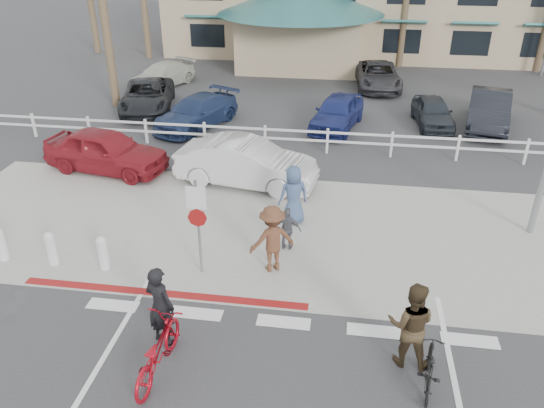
% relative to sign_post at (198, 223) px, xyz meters
% --- Properties ---
extents(ground, '(140.00, 140.00, 0.00)m').
position_rel_sign_post_xyz_m(ground, '(2.30, -2.20, -1.45)').
color(ground, '#333335').
extents(sidewalk_plaza, '(22.00, 7.00, 0.01)m').
position_rel_sign_post_xyz_m(sidewalk_plaza, '(2.30, 2.30, -1.44)').
color(sidewalk_plaza, gray).
rests_on(sidewalk_plaza, ground).
extents(cross_street, '(40.00, 5.00, 0.01)m').
position_rel_sign_post_xyz_m(cross_street, '(2.30, 6.30, -1.45)').
color(cross_street, '#333335').
rests_on(cross_street, ground).
extents(parking_lot, '(50.00, 16.00, 0.01)m').
position_rel_sign_post_xyz_m(parking_lot, '(2.30, 15.80, -1.45)').
color(parking_lot, '#333335').
rests_on(parking_lot, ground).
extents(curb_red, '(7.00, 0.25, 0.02)m').
position_rel_sign_post_xyz_m(curb_red, '(-0.70, -1.00, -1.44)').
color(curb_red, maroon).
rests_on(curb_red, ground).
extents(rail_fence, '(29.40, 0.16, 1.00)m').
position_rel_sign_post_xyz_m(rail_fence, '(2.80, 8.30, -0.95)').
color(rail_fence, silver).
rests_on(rail_fence, ground).
extents(sign_post, '(0.50, 0.10, 2.90)m').
position_rel_sign_post_xyz_m(sign_post, '(0.00, 0.00, 0.00)').
color(sign_post, gray).
rests_on(sign_post, ground).
extents(bollard_0, '(0.26, 0.26, 0.95)m').
position_rel_sign_post_xyz_m(bollard_0, '(-2.50, -0.20, -0.97)').
color(bollard_0, silver).
rests_on(bollard_0, ground).
extents(bollard_1, '(0.26, 0.26, 0.95)m').
position_rel_sign_post_xyz_m(bollard_1, '(-3.90, -0.20, -0.97)').
color(bollard_1, silver).
rests_on(bollard_1, ground).
extents(bollard_2, '(0.26, 0.26, 0.95)m').
position_rel_sign_post_xyz_m(bollard_2, '(-5.30, -0.20, -0.97)').
color(bollard_2, silver).
rests_on(bollard_2, ground).
extents(bike_red, '(0.85, 2.12, 1.09)m').
position_rel_sign_post_xyz_m(bike_red, '(0.05, -3.40, -0.90)').
color(bike_red, maroon).
rests_on(bike_red, ground).
extents(rider_red, '(0.80, 0.67, 1.86)m').
position_rel_sign_post_xyz_m(rider_red, '(-0.14, -2.54, -0.52)').
color(rider_red, black).
rests_on(rider_red, ground).
extents(bike_black, '(0.64, 1.57, 0.92)m').
position_rel_sign_post_xyz_m(bike_black, '(5.25, -2.99, -0.99)').
color(bike_black, black).
rests_on(bike_black, ground).
extents(rider_black, '(1.02, 0.84, 1.90)m').
position_rel_sign_post_xyz_m(rider_black, '(4.89, -2.39, -0.50)').
color(rider_black, '#3E301D').
rests_on(rider_black, ground).
extents(pedestrian_a, '(1.34, 1.14, 1.80)m').
position_rel_sign_post_xyz_m(pedestrian_a, '(1.75, 0.41, -0.55)').
color(pedestrian_a, brown).
rests_on(pedestrian_a, ground).
extents(pedestrian_child, '(0.74, 0.34, 1.24)m').
position_rel_sign_post_xyz_m(pedestrian_child, '(2.01, 1.41, -0.83)').
color(pedestrian_child, '#53545D').
rests_on(pedestrian_child, ground).
extents(pedestrian_b, '(1.04, 0.89, 1.79)m').
position_rel_sign_post_xyz_m(pedestrian_b, '(2.00, 2.87, -0.55)').
color(pedestrian_b, '#3B5076').
rests_on(pedestrian_b, ground).
extents(car_white_sedan, '(4.89, 2.33, 1.55)m').
position_rel_sign_post_xyz_m(car_white_sedan, '(0.16, 5.21, -0.68)').
color(car_white_sedan, silver).
rests_on(car_white_sedan, ground).
extents(car_red_compact, '(4.67, 2.55, 1.51)m').
position_rel_sign_post_xyz_m(car_red_compact, '(-4.95, 5.60, -0.70)').
color(car_red_compact, maroon).
rests_on(car_red_compact, ground).
extents(lot_car_0, '(3.32, 5.23, 1.34)m').
position_rel_sign_post_xyz_m(lot_car_0, '(-5.95, 12.42, -0.78)').
color(lot_car_0, black).
rests_on(lot_car_0, ground).
extents(lot_car_1, '(3.41, 4.78, 1.29)m').
position_rel_sign_post_xyz_m(lot_car_1, '(-3.05, 10.50, -0.81)').
color(lot_car_1, navy).
rests_on(lot_car_1, ground).
extents(lot_car_2, '(2.53, 4.34, 1.39)m').
position_rel_sign_post_xyz_m(lot_car_2, '(2.95, 11.27, -0.76)').
color(lot_car_2, navy).
rests_on(lot_car_2, ground).
extents(lot_car_3, '(2.58, 4.90, 1.54)m').
position_rel_sign_post_xyz_m(lot_car_3, '(9.35, 12.27, -0.68)').
color(lot_car_3, black).
rests_on(lot_car_3, ground).
extents(lot_car_4, '(3.27, 4.48, 1.21)m').
position_rel_sign_post_xyz_m(lot_car_4, '(-6.60, 16.37, -0.85)').
color(lot_car_4, beige).
rests_on(lot_car_4, ground).
extents(lot_car_5, '(2.54, 4.88, 1.31)m').
position_rel_sign_post_xyz_m(lot_car_5, '(4.84, 17.80, -0.79)').
color(lot_car_5, '#333337').
rests_on(lot_car_5, ground).
extents(lot_car_6, '(1.74, 3.65, 1.20)m').
position_rel_sign_post_xyz_m(lot_car_6, '(7.03, 12.17, -0.85)').
color(lot_car_6, '#242A31').
rests_on(lot_car_6, ground).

